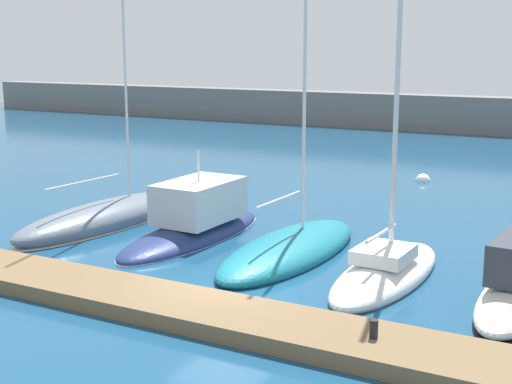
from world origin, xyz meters
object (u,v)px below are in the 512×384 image
at_px(sailboat_slate_nearest, 107,216).
at_px(sailboat_teal_third, 290,249).
at_px(motorboat_navy_second, 195,223).
at_px(sailboat_white_fourth, 386,270).
at_px(dock_bollard, 374,329).
at_px(mooring_buoy_white, 423,181).

distance_m(sailboat_slate_nearest, sailboat_teal_third, 8.29).
bearing_deg(motorboat_navy_second, sailboat_white_fourth, -99.16).
bearing_deg(sailboat_slate_nearest, sailboat_teal_third, -88.60).
relative_size(sailboat_teal_third, dock_bollard, 30.36).
xyz_separation_m(motorboat_navy_second, sailboat_teal_third, (4.17, -0.51, -0.31)).
height_order(motorboat_navy_second, sailboat_white_fourth, sailboat_white_fourth).
bearing_deg(sailboat_slate_nearest, dock_bollard, -112.56).
xyz_separation_m(sailboat_white_fourth, mooring_buoy_white, (-3.42, 16.42, -0.31)).
bearing_deg(sailboat_teal_third, mooring_buoy_white, 0.67).
xyz_separation_m(sailboat_slate_nearest, sailboat_white_fourth, (11.98, -1.30, -0.02)).
height_order(sailboat_slate_nearest, dock_bollard, sailboat_slate_nearest).
xyz_separation_m(sailboat_teal_third, dock_bollard, (5.16, -6.32, 0.44)).
distance_m(motorboat_navy_second, sailboat_white_fourth, 8.00).
relative_size(motorboat_navy_second, sailboat_teal_third, 0.62).
relative_size(sailboat_slate_nearest, motorboat_navy_second, 2.04).
bearing_deg(sailboat_slate_nearest, motorboat_navy_second, -84.03).
xyz_separation_m(motorboat_navy_second, sailboat_white_fourth, (7.86, -1.45, -0.20)).
relative_size(sailboat_slate_nearest, sailboat_teal_third, 1.27).
height_order(mooring_buoy_white, dock_bollard, dock_bollard).
distance_m(motorboat_navy_second, sailboat_teal_third, 4.21).
height_order(sailboat_teal_third, dock_bollard, sailboat_teal_third).
relative_size(mooring_buoy_white, dock_bollard, 1.80).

